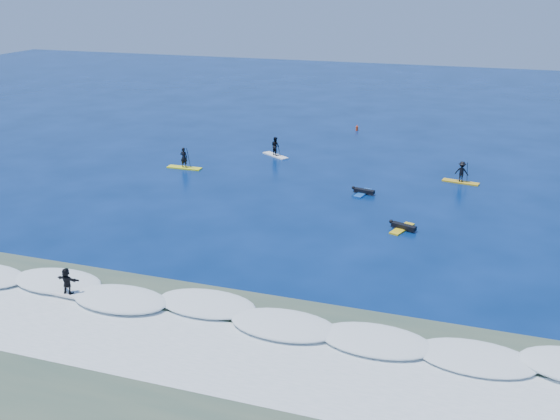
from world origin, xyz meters
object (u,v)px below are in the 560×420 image
(prone_paddler_near, at_px, (402,227))
(wave_surfer, at_px, (67,283))
(sup_paddler_right, at_px, (462,173))
(prone_paddler_far, at_px, (363,192))
(marker_buoy, at_px, (357,128))
(sup_paddler_center, at_px, (275,148))
(sup_paddler_left, at_px, (184,161))

(prone_paddler_near, xyz_separation_m, wave_surfer, (-13.93, -13.64, 0.64))
(sup_paddler_right, bearing_deg, prone_paddler_far, -133.11)
(wave_surfer, bearing_deg, prone_paddler_far, 64.27)
(prone_paddler_near, distance_m, wave_surfer, 19.51)
(prone_paddler_near, height_order, marker_buoy, marker_buoy)
(sup_paddler_right, distance_m, prone_paddler_far, 8.02)
(sup_paddler_center, bearing_deg, prone_paddler_near, -12.86)
(prone_paddler_near, distance_m, prone_paddler_far, 6.84)
(sup_paddler_left, distance_m, prone_paddler_far, 14.89)
(prone_paddler_near, bearing_deg, prone_paddler_far, 50.97)
(sup_paddler_right, height_order, wave_surfer, sup_paddler_right)
(marker_buoy, bearing_deg, sup_paddler_right, -52.82)
(sup_paddler_right, bearing_deg, marker_buoy, 137.53)
(prone_paddler_near, height_order, wave_surfer, wave_surfer)
(sup_paddler_left, bearing_deg, prone_paddler_far, -6.98)
(sup_paddler_right, bearing_deg, prone_paddler_near, -94.80)
(marker_buoy, bearing_deg, sup_paddler_center, -112.22)
(sup_paddler_right, xyz_separation_m, marker_buoy, (-10.76, 14.19, -0.47))
(sup_paddler_center, relative_size, wave_surfer, 1.35)
(sup_paddler_left, height_order, marker_buoy, sup_paddler_left)
(wave_surfer, bearing_deg, sup_paddler_left, 104.09)
(prone_paddler_far, height_order, marker_buoy, marker_buoy)
(wave_surfer, xyz_separation_m, marker_buoy, (6.03, 38.43, -0.54))
(sup_paddler_left, distance_m, sup_paddler_center, 8.13)
(sup_paddler_center, distance_m, prone_paddler_far, 11.72)
(sup_paddler_left, height_order, prone_paddler_far, sup_paddler_left)
(prone_paddler_far, bearing_deg, wave_surfer, 163.70)
(wave_surfer, distance_m, marker_buoy, 38.90)
(sup_paddler_left, bearing_deg, prone_paddler_near, -22.77)
(prone_paddler_near, relative_size, prone_paddler_far, 1.03)
(sup_paddler_center, relative_size, prone_paddler_far, 1.20)
(sup_paddler_center, height_order, prone_paddler_near, sup_paddler_center)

